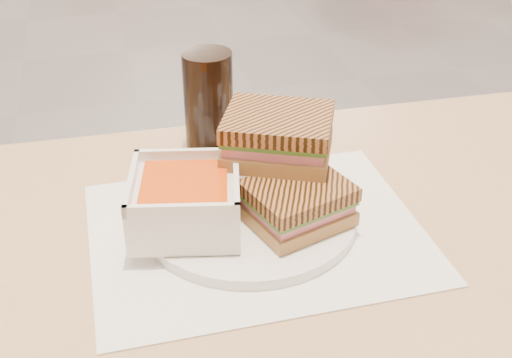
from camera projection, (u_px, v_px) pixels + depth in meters
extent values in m
cube|color=tan|center=(329.00, 262.00, 0.77)|extent=(1.21, 0.72, 0.03)
cube|color=white|center=(257.00, 232.00, 0.79)|extent=(0.39, 0.30, 0.00)
cylinder|color=white|center=(249.00, 216.00, 0.81)|extent=(0.26, 0.26, 0.01)
cube|color=white|center=(186.00, 205.00, 0.77)|extent=(0.15, 0.15, 0.05)
cube|color=#E24E11|center=(184.00, 184.00, 0.75)|extent=(0.12, 0.12, 0.01)
cube|color=white|center=(236.00, 180.00, 0.75)|extent=(0.03, 0.12, 0.01)
cube|color=white|center=(131.00, 182.00, 0.75)|extent=(0.03, 0.12, 0.01)
cube|color=white|center=(186.00, 155.00, 0.80)|extent=(0.12, 0.03, 0.01)
cube|color=white|center=(181.00, 211.00, 0.70)|extent=(0.12, 0.03, 0.01)
cube|color=#9D7448|center=(297.00, 215.00, 0.78)|extent=(0.13, 0.12, 0.02)
cube|color=#CC747F|center=(298.00, 205.00, 0.77)|extent=(0.13, 0.11, 0.01)
cube|color=#386B23|center=(298.00, 199.00, 0.77)|extent=(0.13, 0.12, 0.01)
cube|color=brown|center=(298.00, 191.00, 0.76)|extent=(0.13, 0.12, 0.02)
cube|color=#9D7448|center=(278.00, 149.00, 0.81)|extent=(0.16, 0.15, 0.02)
cube|color=#CC747F|center=(278.00, 138.00, 0.80)|extent=(0.15, 0.14, 0.01)
cube|color=#386B23|center=(278.00, 131.00, 0.80)|extent=(0.15, 0.14, 0.01)
cube|color=brown|center=(278.00, 122.00, 0.79)|extent=(0.16, 0.15, 0.02)
cylinder|color=black|center=(209.00, 103.00, 0.93)|extent=(0.07, 0.07, 0.15)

